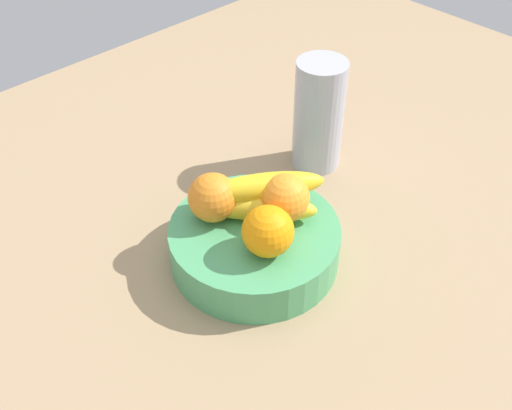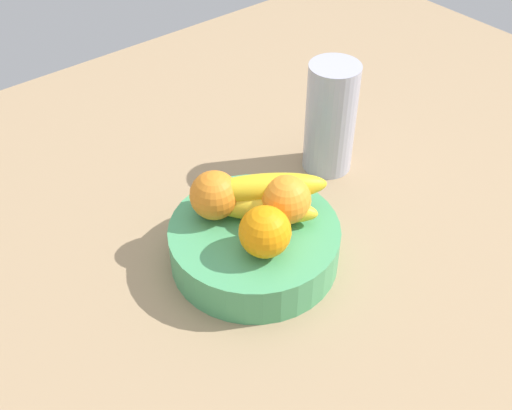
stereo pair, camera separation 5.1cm
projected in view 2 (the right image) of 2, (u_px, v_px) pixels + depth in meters
The scene contains 7 objects.
ground_plane at pixel (265, 276), 87.68cm from camera, with size 180.00×140.00×3.00cm, color #A28460.
fruit_bowl at pixel (256, 243), 86.31cm from camera, with size 23.59×23.59×5.98cm, color #4AA065.
orange_front_left at pixel (265, 232), 78.71cm from camera, with size 6.81×6.81×6.81cm, color orange.
orange_front_right at pixel (286, 200), 83.44cm from camera, with size 6.81×6.81×6.81cm, color orange.
orange_center at pixel (214, 195), 84.14cm from camera, with size 6.81×6.81×6.81cm, color orange.
banana_bunch at pixel (261, 197), 84.29cm from camera, with size 17.04×15.58×6.20cm.
thermos_tumbler at pixel (331, 118), 98.44cm from camera, with size 8.09×8.09×18.65cm, color #AEAFC1.
Camera 2 is at (-38.43, -45.26, 63.81)cm, focal length 43.56 mm.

